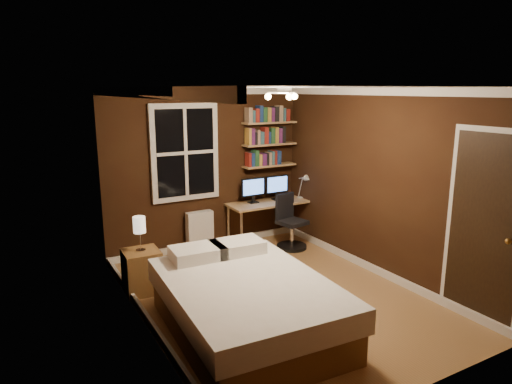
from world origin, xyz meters
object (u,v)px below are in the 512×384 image
bed (246,304)px  bedside_lamp (140,234)px  office_chair (290,229)px  monitor_left (253,190)px  desk (270,205)px  radiator (200,231)px  desk_lamp (303,186)px  monitor_right (277,188)px  nightstand (142,271)px

bed → bedside_lamp: bearing=117.6°
bed → office_chair: 2.67m
monitor_left → desk: bearing=-14.1°
radiator → desk_lamp: 1.87m
monitor_right → office_chair: size_ratio=0.49×
nightstand → desk_lamp: size_ratio=1.22×
office_chair → monitor_left: bearing=118.9°
monitor_left → desk_lamp: size_ratio=0.96×
radiator → monitor_right: bearing=-4.4°
bedside_lamp → monitor_left: monitor_left is taller
bedside_lamp → desk: size_ratio=0.30×
office_chair → bed: bearing=-144.8°
nightstand → monitor_right: monitor_right is taller
monitor_right → office_chair: 0.75m
radiator → desk: bearing=-8.5°
bed → monitor_left: size_ratio=5.25×
bedside_lamp → desk: (2.39, 0.86, -0.13)m
radiator → office_chair: office_chair is taller
bed → desk_lamp: bearing=47.5°
office_chair → monitor_right: bearing=73.4°
bed → desk: 2.92m
monitor_left → monitor_right: (0.45, 0.00, 0.00)m
monitor_right → office_chair: bearing=-95.4°
radiator → desk_lamp: (1.76, -0.28, 0.59)m
desk → monitor_left: monitor_left is taller
monitor_left → desk_lamp: bearing=-11.5°
monitor_right → desk: bearing=-156.5°
monitor_left → office_chair: (0.41, -0.48, -0.57)m
radiator → desk_lamp: size_ratio=1.42×
radiator → desk: size_ratio=0.44×
bed → bedside_lamp: (-0.67, 1.48, 0.45)m
bed → office_chair: (1.84, 1.94, 0.01)m
nightstand → bedside_lamp: (0.00, 0.00, 0.49)m
monitor_left → monitor_right: 0.45m
nightstand → monitor_right: (2.56, 0.94, 0.62)m
bedside_lamp → monitor_left: 2.31m
nightstand → radiator: (1.21, 1.04, 0.04)m
monitor_right → monitor_left: bearing=180.0°
bed → radiator: size_ratio=3.52×
radiator → desk: desk is taller
desk_lamp → desk: bearing=169.9°
nightstand → bedside_lamp: 0.49m
bed → desk: size_ratio=1.53×
bedside_lamp → monitor_right: bearing=20.1°
radiator → monitor_left: bearing=-6.7°
desk_lamp → bed: bearing=-135.6°
bed → bedside_lamp: bedside_lamp is taller
nightstand → office_chair: (2.51, 0.45, 0.05)m
bedside_lamp → monitor_left: (2.10, 0.94, 0.13)m
nightstand → radiator: size_ratio=0.86×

